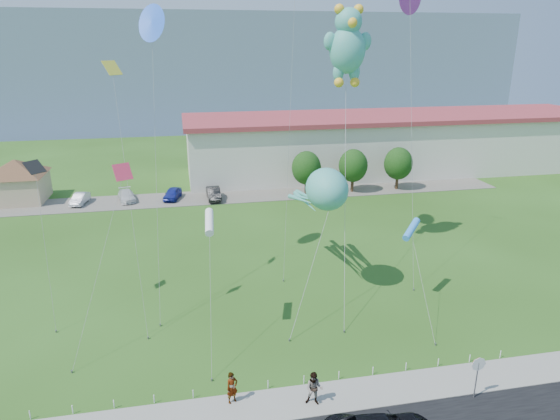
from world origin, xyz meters
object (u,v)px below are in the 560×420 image
object	(u,v)px
stop_sign	(478,368)
octopus_kite	(322,194)
warehouse	(396,142)
pedestrian_right	(314,389)
teddy_bear_kite	(348,44)
parked_car_black	(214,193)
pedestrian_left	(232,388)
parked_car_white	(127,196)
parked_car_silver	(80,199)
parked_car_blue	(172,194)
pavilion	(16,176)

from	to	relation	value
stop_sign	octopus_kite	size ratio (longest dim) A/B	0.20
warehouse	octopus_kite	distance (m)	40.17
stop_sign	pedestrian_right	xyz separation A→B (m)	(-8.41, 1.12, -0.85)
pedestrian_right	teddy_bear_kite	xyz separation A→B (m)	(7.30, 18.56, 16.72)
pedestrian_right	parked_car_black	world-z (taller)	pedestrian_right
pedestrian_left	parked_car_white	size ratio (longest dim) A/B	0.42
parked_car_silver	parked_car_white	bearing A→B (deg)	11.79
pedestrian_right	parked_car_blue	distance (m)	38.92
stop_sign	pedestrian_left	xyz separation A→B (m)	(-12.51, 2.09, -0.90)
pavilion	stop_sign	size ratio (longest dim) A/B	3.68
stop_sign	parked_car_black	xyz separation A→B (m)	(-10.88, 38.27, -1.09)
pavilion	octopus_kite	bearing A→B (deg)	-44.09
warehouse	pedestrian_left	world-z (taller)	warehouse
pedestrian_left	octopus_kite	xyz separation A→B (m)	(8.01, 12.03, 6.40)
pavilion	stop_sign	bearing A→B (deg)	-51.56
octopus_kite	parked_car_black	bearing A→B (deg)	104.79
warehouse	pedestrian_right	world-z (taller)	warehouse
pedestrian_right	octopus_kite	bearing A→B (deg)	94.51
stop_sign	parked_car_silver	size ratio (longest dim) A/B	0.67
parked_car_silver	parked_car_black	size ratio (longest dim) A/B	0.86
pavilion	pedestrian_left	xyz separation A→B (m)	(20.99, -40.12, -2.05)
parked_car_silver	octopus_kite	distance (m)	34.15
parked_car_white	teddy_bear_kite	xyz separation A→B (m)	(19.94, -20.07, 17.07)
warehouse	parked_car_black	size ratio (longest dim) A/B	14.05
pedestrian_right	warehouse	bearing A→B (deg)	83.39
parked_car_silver	octopus_kite	bearing A→B (deg)	-39.92
parked_car_white	teddy_bear_kite	world-z (taller)	teddy_bear_kite
warehouse	stop_sign	bearing A→B (deg)	-108.90
warehouse	parked_car_black	xyz separation A→B (m)	(-27.38, -9.93, -3.35)
octopus_kite	teddy_bear_kite	size ratio (longest dim) A/B	0.62
teddy_bear_kite	octopus_kite	bearing A→B (deg)	-121.30
warehouse	octopus_kite	bearing A→B (deg)	-121.63
teddy_bear_kite	parked_car_blue	bearing A→B (deg)	126.60
pedestrian_right	parked_car_silver	distance (m)	42.37
parked_car_blue	teddy_bear_kite	bearing A→B (deg)	-37.87
parked_car_black	octopus_kite	bearing A→B (deg)	-76.99
parked_car_blue	octopus_kite	distance (m)	28.41
stop_sign	parked_car_blue	bearing A→B (deg)	111.77
stop_sign	pedestrian_right	distance (m)	8.53
parked_car_white	parked_car_black	bearing A→B (deg)	-19.47
parked_car_black	teddy_bear_kite	bearing A→B (deg)	-64.06
parked_car_blue	parked_car_black	world-z (taller)	parked_car_black
pedestrian_right	parked_car_white	distance (m)	40.65
parked_car_black	octopus_kite	size ratio (longest dim) A/B	0.34
pedestrian_left	pavilion	bearing A→B (deg)	93.51
stop_sign	pedestrian_right	bearing A→B (deg)	172.40
pedestrian_right	parked_car_white	bearing A→B (deg)	129.39
octopus_kite	teddy_bear_kite	xyz separation A→B (m)	(3.39, 5.57, 10.37)
pedestrian_right	parked_car_silver	world-z (taller)	pedestrian_right
parked_car_black	pavilion	bearing A→B (deg)	168.36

